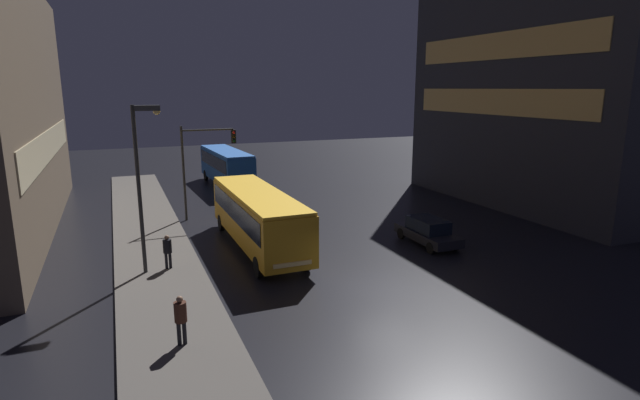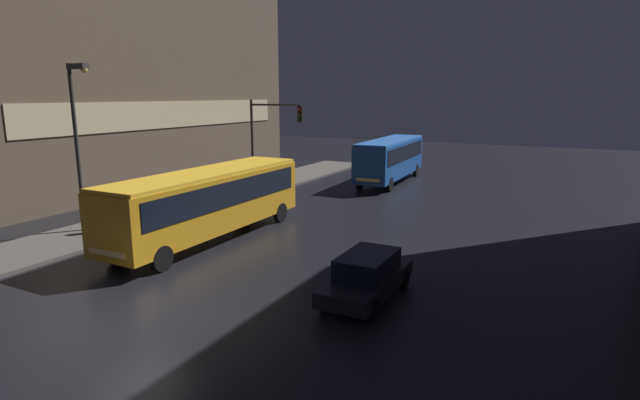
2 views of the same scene
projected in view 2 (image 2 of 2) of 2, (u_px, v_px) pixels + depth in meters
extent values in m
plane|color=black|center=(139.00, 319.00, 14.79)|extent=(120.00, 120.00, 0.00)
cube|color=#56514C|center=(161.00, 214.00, 27.51)|extent=(4.00, 48.00, 0.15)
cube|color=brown|center=(121.00, 82.00, 36.66)|extent=(10.00, 27.72, 14.95)
cube|color=beige|center=(174.00, 114.00, 34.91)|extent=(0.24, 23.56, 1.80)
cube|color=orange|center=(208.00, 201.00, 22.63)|extent=(2.60, 11.23, 2.46)
cube|color=black|center=(208.00, 191.00, 22.53)|extent=(2.66, 10.34, 1.10)
cube|color=yellow|center=(207.00, 173.00, 22.36)|extent=(2.55, 11.01, 0.16)
cube|color=#F4CC72|center=(107.00, 253.00, 17.90)|extent=(1.81, 0.10, 0.20)
cylinder|color=black|center=(162.00, 258.00, 18.70)|extent=(0.25, 1.00, 1.00)
cylinder|color=black|center=(117.00, 250.00, 19.77)|extent=(0.25, 1.00, 1.00)
cylinder|color=black|center=(280.00, 212.00, 26.02)|extent=(0.25, 1.00, 1.00)
cylinder|color=black|center=(243.00, 208.00, 27.10)|extent=(0.25, 1.00, 1.00)
cube|color=#194793|center=(390.00, 158.00, 37.57)|extent=(2.84, 10.15, 2.54)
cube|color=black|center=(391.00, 152.00, 37.46)|extent=(2.86, 9.35, 1.10)
cube|color=blue|center=(391.00, 141.00, 37.29)|extent=(2.78, 9.95, 0.16)
cube|color=#F4CC72|center=(368.00, 180.00, 33.26)|extent=(1.67, 0.18, 0.20)
cylinder|color=black|center=(390.00, 184.00, 34.17)|extent=(0.29, 1.01, 1.00)
cylinder|color=black|center=(360.00, 182.00, 35.07)|extent=(0.29, 1.01, 1.00)
cylinder|color=black|center=(416.00, 170.00, 40.61)|extent=(0.29, 1.01, 1.00)
cylinder|color=black|center=(390.00, 169.00, 41.51)|extent=(0.29, 1.01, 1.00)
cube|color=black|center=(367.00, 282.00, 16.25)|extent=(1.74, 4.37, 0.50)
cube|color=black|center=(367.00, 264.00, 16.12)|extent=(1.48, 2.40, 0.70)
cylinder|color=black|center=(373.00, 310.00, 14.65)|extent=(0.20, 0.64, 0.64)
cylinder|color=black|center=(325.00, 300.00, 15.36)|extent=(0.20, 0.64, 0.64)
cylinder|color=black|center=(404.00, 278.00, 17.23)|extent=(0.20, 0.64, 0.64)
cylinder|color=black|center=(362.00, 271.00, 17.94)|extent=(0.20, 0.64, 0.64)
cylinder|color=black|center=(100.00, 224.00, 23.58)|extent=(0.14, 0.14, 0.78)
cylinder|color=black|center=(103.00, 224.00, 23.50)|extent=(0.14, 0.14, 0.78)
cylinder|color=black|center=(100.00, 209.00, 23.39)|extent=(0.51, 0.51, 0.65)
sphere|color=#8C664C|center=(99.00, 200.00, 23.30)|extent=(0.22, 0.22, 0.22)
cylinder|color=#2D2D2D|center=(253.00, 152.00, 30.25)|extent=(0.16, 0.16, 6.25)
cylinder|color=#2D2D2D|center=(275.00, 105.00, 28.90)|extent=(3.38, 0.12, 0.12)
cube|color=black|center=(301.00, 114.00, 28.25)|extent=(0.30, 0.24, 0.90)
sphere|color=red|center=(299.00, 109.00, 28.07)|extent=(0.18, 0.18, 0.18)
sphere|color=#3B2B07|center=(299.00, 114.00, 28.12)|extent=(0.18, 0.18, 0.18)
sphere|color=black|center=(299.00, 119.00, 28.18)|extent=(0.18, 0.18, 0.18)
cylinder|color=#2D2D2D|center=(77.00, 149.00, 23.20)|extent=(0.18, 0.18, 7.76)
cube|color=#383838|center=(78.00, 66.00, 22.15)|extent=(1.10, 0.36, 0.24)
sphere|color=#F4CC72|center=(84.00, 70.00, 22.01)|extent=(0.32, 0.32, 0.32)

